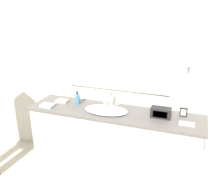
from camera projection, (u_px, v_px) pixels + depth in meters
ground_plane at (107, 186)px, 3.12m from camera, size 14.00×14.00×0.00m
wall_back at (122, 75)px, 3.19m from camera, size 8.00×0.18×2.55m
vanity_counter at (114, 143)px, 3.21m from camera, size 2.17×0.55×0.89m
sink_basin at (106, 110)px, 3.06m from camera, size 0.54×0.38×0.20m
soap_bottle at (78, 99)px, 3.26m from camera, size 0.06×0.06×0.18m
appliance_box at (161, 113)px, 2.89m from camera, size 0.23×0.12×0.12m
picture_frame at (183, 112)px, 2.91m from camera, size 0.09×0.01×0.11m
hand_towel_near_sink at (48, 105)px, 3.20m from camera, size 0.17×0.13×0.03m
hand_towel_far_corner at (62, 101)px, 3.34m from camera, size 0.17×0.11×0.03m
metal_tray at (187, 124)px, 2.73m from camera, size 0.17×0.11×0.01m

